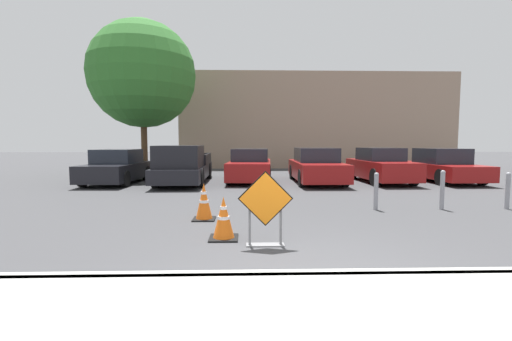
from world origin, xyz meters
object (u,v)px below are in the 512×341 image
at_px(parked_car_nearest, 117,168).
at_px(parked_car_second, 250,166).
at_px(traffic_cone_nearest, 224,218).
at_px(pickup_truck, 183,166).
at_px(bollard_third, 508,190).
at_px(parked_car_fourth, 380,166).
at_px(parked_car_fifth, 442,166).
at_px(road_closed_sign, 265,206).
at_px(traffic_cone_second, 204,202).
at_px(bollard_second, 442,189).
at_px(parked_car_third, 316,167).
at_px(bollard_nearest, 376,190).

relative_size(parked_car_nearest, parked_car_second, 0.90).
bearing_deg(traffic_cone_nearest, parked_car_second, 86.34).
distance_m(pickup_truck, bollard_third, 11.05).
relative_size(pickup_truck, parked_car_fourth, 1.30).
relative_size(parked_car_fourth, bollard_third, 4.44).
distance_m(parked_car_fifth, bollard_third, 6.56).
height_order(road_closed_sign, parked_car_second, parked_car_second).
distance_m(parked_car_second, parked_car_fifth, 8.48).
bearing_deg(parked_car_fourth, parked_car_second, -7.82).
bearing_deg(parked_car_nearest, parked_car_fifth, -176.91).
xyz_separation_m(road_closed_sign, traffic_cone_second, (-1.26, 2.01, -0.27)).
distance_m(traffic_cone_second, pickup_truck, 7.01).
height_order(pickup_truck, bollard_third, pickup_truck).
height_order(traffic_cone_second, parked_car_fifth, parked_car_fifth).
xyz_separation_m(parked_car_nearest, pickup_truck, (2.83, -0.20, 0.06)).
xyz_separation_m(traffic_cone_second, parked_car_second, (1.13, 7.67, 0.27)).
bearing_deg(parked_car_nearest, bollard_second, 152.24).
distance_m(pickup_truck, parked_car_third, 5.65).
height_order(parked_car_third, parked_car_fourth, parked_car_fourth).
relative_size(traffic_cone_second, parked_car_third, 0.18).
xyz_separation_m(pickup_truck, parked_car_third, (5.64, 0.19, -0.03)).
xyz_separation_m(pickup_truck, parked_car_fifth, (11.29, 0.47, -0.05)).
xyz_separation_m(road_closed_sign, bollard_second, (4.72, 3.01, -0.14)).
relative_size(traffic_cone_nearest, bollard_nearest, 0.79).
xyz_separation_m(traffic_cone_second, pickup_truck, (-1.69, 6.80, 0.32)).
relative_size(bollard_second, bollard_third, 1.06).
relative_size(parked_car_second, bollard_second, 4.47).
distance_m(parked_car_nearest, bollard_third, 13.62).
distance_m(parked_car_nearest, bollard_second, 12.10).
xyz_separation_m(bollard_nearest, bollard_second, (1.72, -0.00, 0.03)).
bearing_deg(parked_car_third, pickup_truck, 2.57).
relative_size(parked_car_fifth, bollard_nearest, 4.65).
relative_size(traffic_cone_second, bollard_nearest, 0.85).
relative_size(parked_car_third, bollard_third, 4.85).
xyz_separation_m(parked_car_fourth, parked_car_fifth, (2.83, 0.21, -0.03)).
bearing_deg(bollard_second, traffic_cone_second, -170.55).
relative_size(parked_car_nearest, bollard_third, 4.25).
bearing_deg(parked_car_second, bollard_nearest, 119.06).
relative_size(parked_car_fourth, bollard_second, 4.20).
bearing_deg(bollard_nearest, traffic_cone_nearest, -145.68).
bearing_deg(parked_car_nearest, bollard_nearest, 147.64).
bearing_deg(pickup_truck, parked_car_second, -163.70).
bearing_deg(parked_car_second, parked_car_third, 170.40).
xyz_separation_m(parked_car_third, parked_car_fifth, (5.65, 0.28, -0.02)).
xyz_separation_m(traffic_cone_second, parked_car_nearest, (-4.52, 7.00, 0.26)).
distance_m(parked_car_second, bollard_third, 9.37).
xyz_separation_m(parked_car_fourth, bollard_nearest, (-2.51, -6.07, -0.19)).
height_order(road_closed_sign, parked_car_fourth, parked_car_fourth).
distance_m(parked_car_second, parked_car_fourth, 5.68).
bearing_deg(parked_car_fifth, bollard_second, 59.55).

